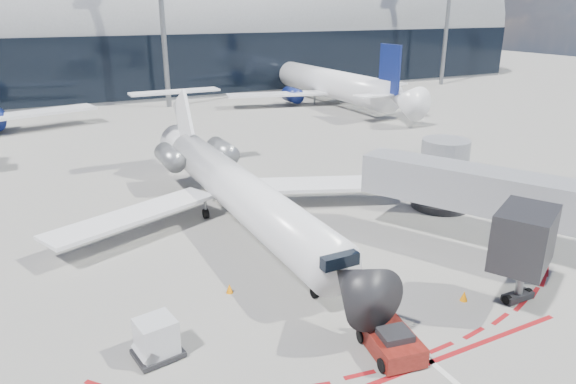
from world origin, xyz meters
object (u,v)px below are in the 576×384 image
regional_jet (234,186)px  pushback_tug (391,342)px  ramp_worker (379,313)px  uld_container (157,339)px

regional_jet → pushback_tug: bearing=-87.5°
ramp_worker → uld_container: bearing=-24.7°
pushback_tug → ramp_worker: 1.48m
ramp_worker → uld_container: size_ratio=0.92×
regional_jet → uld_container: bearing=-123.9°
ramp_worker → uld_container: 9.19m
regional_jet → pushback_tug: size_ratio=6.33×
pushback_tug → uld_container: size_ratio=2.27×
regional_jet → uld_container: size_ratio=14.37×
pushback_tug → ramp_worker: bearing=83.4°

